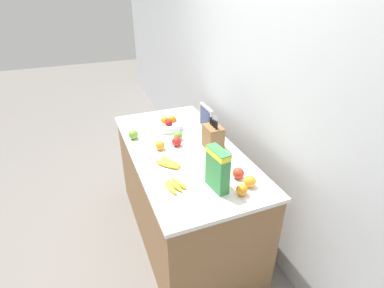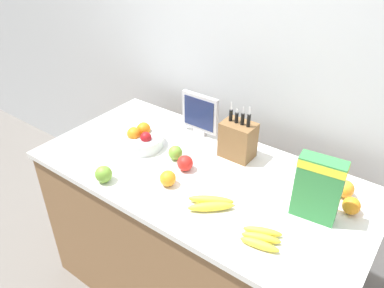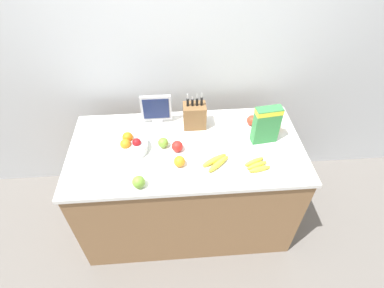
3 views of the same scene
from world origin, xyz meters
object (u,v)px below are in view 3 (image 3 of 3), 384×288
Objects in this scene: small_monitor at (156,109)px; banana_bunch_right at (216,162)px; orange_front_right at (276,125)px; orange_back_center at (265,118)px; apple_leftmost at (139,182)px; banana_bunch_left at (257,165)px; knife_block at (195,116)px; orange_mid_right at (179,161)px; fruit_bowl at (130,145)px; cereal_box at (266,124)px; apple_front at (163,143)px; apple_near_bananas at (252,120)px; apple_rightmost at (177,146)px.

small_monitor is 1.17× the size of banana_bunch_right.
orange_front_right is 0.94× the size of orange_back_center.
banana_bunch_left is at bearing 7.65° from apple_leftmost.
knife_block is 0.68m from apple_leftmost.
knife_block is 1.43× the size of banana_bunch_right.
orange_mid_right is 0.80m from orange_front_right.
fruit_bowl is at bearing -154.66° from knife_block.
cereal_box is (0.76, -0.26, 0.03)m from small_monitor.
fruit_bowl reaches higher than banana_bunch_right.
cereal_box is (0.48, -0.20, 0.06)m from knife_block.
banana_bunch_right is 2.80× the size of apple_front.
fruit_bowl is 0.23m from apple_front.
orange_front_right is (0.89, -0.15, -0.09)m from small_monitor.
apple_front is at bearing -163.94° from apple_near_bananas.
orange_mid_right is (0.15, -0.46, -0.09)m from small_monitor.
knife_block is at bearing 150.77° from cereal_box.
apple_front is at bearing -138.57° from knife_block.
knife_block is at bearing 41.43° from apple_front.
apple_front is (-0.10, 0.05, -0.00)m from apple_rightmost.
fruit_bowl is 1.20× the size of banana_bunch_right.
small_monitor is at bearing 154.16° from cereal_box.
small_monitor is (-0.28, 0.07, 0.03)m from knife_block.
orange_back_center is at bearing 69.62° from banana_bunch_left.
apple_near_bananas is 1.05× the size of orange_mid_right.
orange_front_right is (0.74, 0.17, -0.00)m from apple_rightmost.
apple_front is at bearing 158.58° from banana_bunch_left.
cereal_box reaches higher than apple_front.
apple_leftmost is 1.09m from orange_back_center.
apple_front is at bearing 174.13° from cereal_box.
knife_block is 1.04× the size of cereal_box.
small_monitor is 0.97× the size of fruit_bowl.
orange_mid_right is (-0.51, 0.05, 0.02)m from banana_bunch_left.
orange_back_center reaches higher than banana_bunch_left.
apple_rightmost is at bearing 93.44° from orange_mid_right.
knife_block is at bearing 61.13° from apple_rightmost.
apple_leftmost is at bearing -125.19° from knife_block.
small_monitor is 2.96× the size of apple_leftmost.
fruit_bowl is 3.15× the size of apple_rightmost.
small_monitor is 0.90m from orange_front_right.
orange_back_center is at bearing 65.72° from cereal_box.
apple_rightmost is (-0.52, 0.20, 0.02)m from banana_bunch_left.
apple_front reaches higher than banana_bunch_left.
apple_near_bananas is at bearing 97.02° from cereal_box.
orange_front_right is (1.00, 0.47, -0.00)m from apple_leftmost.
apple_front is at bearing -164.50° from orange_back_center.
banana_bunch_left is 2.25× the size of apple_near_bananas.
fruit_bowl is at bearing 174.16° from apple_rightmost.
fruit_bowl is (-0.95, -0.02, -0.12)m from cereal_box.
small_monitor is 0.73m from apple_near_bananas.
orange_mid_right is (-0.57, -0.38, -0.00)m from apple_near_bananas.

